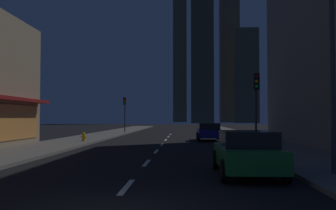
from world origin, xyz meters
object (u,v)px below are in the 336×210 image
Objects in this scene: car_parked_far at (209,132)px; traffic_light_far_left at (125,107)px; fire_hydrant_far_left at (84,137)px; street_lamp_right at (305,17)px; traffic_light_near_right at (256,94)px; car_parked_near at (247,153)px.

car_parked_far is 15.89m from traffic_light_far_left.
fire_hydrant_far_left is 19.44m from street_lamp_right.
traffic_light_near_right is (11.40, -6.67, 2.74)m from fire_hydrant_far_left.
traffic_light_far_left is at bearing 88.57° from fire_hydrant_far_left.
car_parked_near is at bearing -73.53° from traffic_light_far_left.
traffic_light_far_left is 33.12m from street_lamp_right.
car_parked_far is at bearing 95.51° from street_lamp_right.
street_lamp_right is (-0.12, -8.48, 1.87)m from traffic_light_near_right.
traffic_light_far_left reaches higher than fire_hydrant_far_left.
traffic_light_near_right reaches higher than fire_hydrant_far_left.
car_parked_far is (0.00, 17.99, 0.00)m from car_parked_near.
traffic_light_far_left is (-9.10, 30.77, 2.45)m from car_parked_near.
car_parked_far is 0.64× the size of street_lamp_right.
car_parked_near reaches higher than fire_hydrant_far_left.
street_lamp_right is (1.78, -0.46, 4.33)m from car_parked_near.
traffic_light_near_right is at bearing -79.20° from car_parked_far.
car_parked_far is at bearing 90.00° from car_parked_near.
fire_hydrant_far_left is (-9.50, 14.70, -0.29)m from car_parked_near.
car_parked_far is at bearing -54.57° from traffic_light_far_left.
traffic_light_far_left is at bearing 115.80° from traffic_light_near_right.
traffic_light_near_right is at bearing 76.67° from car_parked_near.
car_parked_near and car_parked_far have the same top height.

